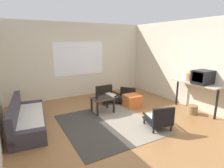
# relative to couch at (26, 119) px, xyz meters

# --- Properties ---
(ground_plane) EXTENTS (7.80, 7.80, 0.00)m
(ground_plane) POSITION_rel_couch_xyz_m (2.09, -1.11, -0.22)
(ground_plane) COLOR olive
(far_wall_with_window) EXTENTS (5.60, 0.13, 2.70)m
(far_wall_with_window) POSITION_rel_couch_xyz_m (2.09, 1.95, 1.13)
(far_wall_with_window) COLOR beige
(far_wall_with_window) RESTS_ON ground
(side_wall_right) EXTENTS (0.12, 6.60, 2.70)m
(side_wall_right) POSITION_rel_couch_xyz_m (4.75, -0.81, 1.13)
(side_wall_right) COLOR beige
(side_wall_right) RESTS_ON ground
(area_rug) EXTENTS (2.17, 2.38, 0.01)m
(area_rug) POSITION_rel_couch_xyz_m (1.81, -0.82, -0.21)
(area_rug) COLOR #38332D
(area_rug) RESTS_ON ground
(couch) EXTENTS (0.96, 2.16, 0.69)m
(couch) POSITION_rel_couch_xyz_m (0.00, 0.00, 0.00)
(couch) COLOR #38333D
(couch) RESTS_ON ground
(coffee_table) EXTENTS (0.61, 0.49, 0.43)m
(coffee_table) POSITION_rel_couch_xyz_m (2.05, -0.05, 0.13)
(coffee_table) COLOR black
(coffee_table) RESTS_ON ground
(armchair_by_window) EXTENTS (0.66, 0.61, 0.54)m
(armchair_by_window) POSITION_rel_couch_xyz_m (2.61, 0.73, 0.04)
(armchair_by_window) COLOR black
(armchair_by_window) RESTS_ON ground
(armchair_striped_foreground) EXTENTS (0.67, 0.72, 0.60)m
(armchair_striped_foreground) POSITION_rel_couch_xyz_m (2.74, -1.66, 0.05)
(armchair_striped_foreground) COLOR black
(armchair_striped_foreground) RESTS_ON ground
(armchair_corner) EXTENTS (0.79, 0.78, 0.48)m
(armchair_corner) POSITION_rel_couch_xyz_m (3.13, 0.33, 0.00)
(armchair_corner) COLOR black
(armchair_corner) RESTS_ON ground
(ottoman_orange) EXTENTS (0.50, 0.50, 0.39)m
(ottoman_orange) POSITION_rel_couch_xyz_m (3.08, -0.10, -0.02)
(ottoman_orange) COLOR #D1662D
(ottoman_orange) RESTS_ON ground
(console_shelf) EXTENTS (0.47, 1.43, 0.89)m
(console_shelf) POSITION_rel_couch_xyz_m (4.46, -1.33, 0.57)
(console_shelf) COLOR #B2AD9E
(console_shelf) RESTS_ON ground
(crt_television) EXTENTS (0.52, 0.43, 0.38)m
(crt_television) POSITION_rel_couch_xyz_m (4.46, -1.52, 0.86)
(crt_television) COLOR black
(crt_television) RESTS_ON console_shelf
(clay_vase) EXTENTS (0.25, 0.25, 0.31)m
(clay_vase) POSITION_rel_couch_xyz_m (4.46, -1.10, 0.80)
(clay_vase) COLOR #A87047
(clay_vase) RESTS_ON console_shelf
(glass_bottle) EXTENTS (0.07, 0.07, 0.25)m
(glass_bottle) POSITION_rel_couch_xyz_m (1.91, 0.05, 0.32)
(glass_bottle) COLOR black
(glass_bottle) RESTS_ON coffee_table
(wicker_basket) EXTENTS (0.29, 0.29, 0.25)m
(wicker_basket) POSITION_rel_couch_xyz_m (4.26, -1.43, -0.09)
(wicker_basket) COLOR olive
(wicker_basket) RESTS_ON ground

